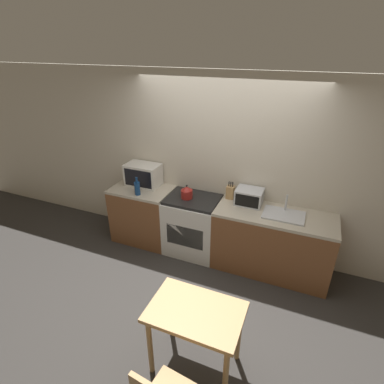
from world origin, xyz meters
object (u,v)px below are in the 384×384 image
(kettle, at_px, (187,192))
(dining_table, at_px, (196,320))
(bottle, at_px, (137,188))
(toaster_oven, at_px, (249,197))
(stove_range, at_px, (193,225))
(microwave, at_px, (143,175))

(kettle, distance_m, dining_table, 1.91)
(bottle, relative_size, toaster_oven, 0.76)
(kettle, bearing_deg, stove_range, 13.97)
(microwave, relative_size, bottle, 1.90)
(stove_range, height_order, kettle, kettle)
(stove_range, relative_size, toaster_oven, 2.50)
(stove_range, height_order, bottle, bottle)
(microwave, bearing_deg, toaster_oven, 0.59)
(toaster_oven, bearing_deg, dining_table, -91.27)
(dining_table, bearing_deg, bottle, 135.11)
(stove_range, xyz_separation_m, bottle, (-0.79, -0.20, 0.56))
(stove_range, height_order, microwave, microwave)
(stove_range, xyz_separation_m, dining_table, (0.73, -1.71, 0.18))
(bottle, bearing_deg, toaster_oven, 12.45)
(dining_table, bearing_deg, stove_range, 113.11)
(toaster_oven, relative_size, dining_table, 0.42)
(bottle, bearing_deg, stove_range, 14.30)
(bottle, height_order, dining_table, bottle)
(bottle, height_order, toaster_oven, bottle)
(microwave, distance_m, bottle, 0.35)
(microwave, bearing_deg, kettle, -10.54)
(stove_range, bearing_deg, dining_table, -66.89)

